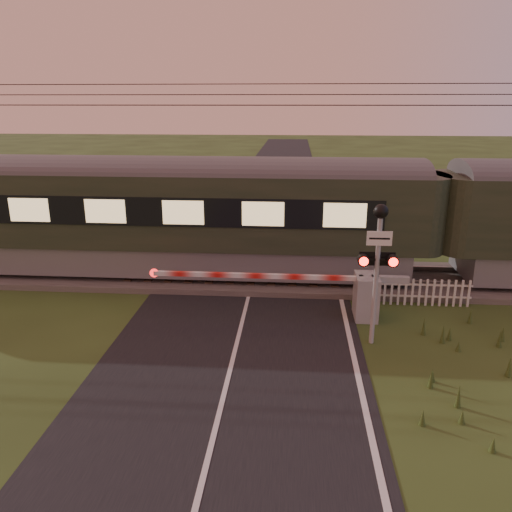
# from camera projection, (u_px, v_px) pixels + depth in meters

# --- Properties ---
(ground) EXTENTS (160.00, 160.00, 0.00)m
(ground) POSITION_uv_depth(u_px,v_px,m) (227.00, 384.00, 10.33)
(ground) COLOR #2A3916
(ground) RESTS_ON ground
(road) EXTENTS (6.00, 140.00, 0.03)m
(road) POSITION_uv_depth(u_px,v_px,m) (226.00, 390.00, 10.11)
(road) COLOR black
(road) RESTS_ON ground
(track_bed) EXTENTS (140.00, 3.40, 0.39)m
(track_bed) POSITION_uv_depth(u_px,v_px,m) (253.00, 276.00, 16.50)
(track_bed) COLOR #47423D
(track_bed) RESTS_ON ground
(overhead_wires) EXTENTS (120.00, 0.62, 0.62)m
(overhead_wires) POSITION_uv_depth(u_px,v_px,m) (253.00, 97.00, 14.82)
(overhead_wires) COLOR black
(overhead_wires) RESTS_ON ground
(train) EXTENTS (39.15, 2.70, 3.64)m
(train) POSITION_uv_depth(u_px,v_px,m) (437.00, 219.00, 15.46)
(train) COLOR slate
(train) RESTS_ON ground
(boom_gate) EXTENTS (6.98, 0.93, 1.23)m
(boom_gate) POSITION_uv_depth(u_px,v_px,m) (355.00, 294.00, 13.38)
(boom_gate) COLOR gray
(boom_gate) RESTS_ON ground
(crossing_signal) EXTENTS (0.87, 0.36, 3.42)m
(crossing_signal) POSITION_uv_depth(u_px,v_px,m) (378.00, 250.00, 11.42)
(crossing_signal) COLOR gray
(crossing_signal) RESTS_ON ground
(picket_fence) EXTENTS (3.32, 0.07, 0.80)m
(picket_fence) POSITION_uv_depth(u_px,v_px,m) (412.00, 292.00, 14.24)
(picket_fence) COLOR silver
(picket_fence) RESTS_ON ground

